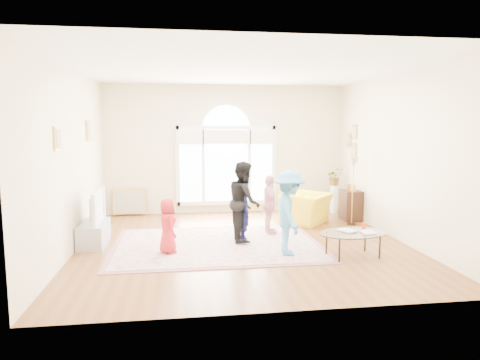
{
  "coord_description": "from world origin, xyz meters",
  "views": [
    {
      "loc": [
        -1.11,
        -7.72,
        2.19
      ],
      "look_at": [
        -0.02,
        0.3,
        1.17
      ],
      "focal_mm": 32.0,
      "sensor_mm": 36.0,
      "label": 1
    }
  ],
  "objects": [
    {
      "name": "television",
      "position": [
        -2.74,
        0.3,
        0.72
      ],
      "size": [
        0.17,
        1.04,
        0.6
      ],
      "color": "black",
      "rests_on": "tv_console"
    },
    {
      "name": "child_pink",
      "position": [
        0.63,
        0.62,
        0.61
      ],
      "size": [
        0.29,
        0.7,
        1.19
      ],
      "primitive_type": "imported",
      "rotation": [
        0.0,
        0.0,
        1.57
      ],
      "color": "#F3A9B0",
      "rests_on": "area_rug"
    },
    {
      "name": "rug_border",
      "position": [
        -0.49,
        -0.01,
        0.01
      ],
      "size": [
        3.8,
        2.8,
        0.01
      ],
      "primitive_type": "cube",
      "color": "#925A60",
      "rests_on": "ground"
    },
    {
      "name": "child_red",
      "position": [
        -1.38,
        -0.44,
        0.49
      ],
      "size": [
        0.44,
        0.54,
        0.94
      ],
      "primitive_type": "imported",
      "rotation": [
        0.0,
        0.0,
        1.92
      ],
      "color": "red",
      "rests_on": "area_rug"
    },
    {
      "name": "area_rug",
      "position": [
        -0.49,
        -0.01,
        0.01
      ],
      "size": [
        3.6,
        2.6,
        0.02
      ],
      "primitive_type": "cube",
      "color": "beige",
      "rests_on": "ground"
    },
    {
      "name": "child_navy",
      "position": [
        0.03,
        0.13,
        0.58
      ],
      "size": [
        0.29,
        0.42,
        1.12
      ],
      "primitive_type": "imported",
      "rotation": [
        0.0,
        0.0,
        1.62
      ],
      "color": "black",
      "rests_on": "area_rug"
    },
    {
      "name": "side_cabinet",
      "position": [
        2.78,
        1.66,
        0.35
      ],
      "size": [
        0.4,
        0.5,
        0.7
      ],
      "primitive_type": "cube",
      "color": "black",
      "rests_on": "ground"
    },
    {
      "name": "child_blue",
      "position": [
        0.67,
        -0.81,
        0.74
      ],
      "size": [
        0.6,
        0.96,
        1.43
      ],
      "primitive_type": "imported",
      "rotation": [
        0.0,
        0.0,
        1.49
      ],
      "color": "#4B9ACC",
      "rests_on": "area_rug"
    },
    {
      "name": "floor_lamp",
      "position": [
        2.62,
        1.21,
        1.28
      ],
      "size": [
        0.32,
        0.32,
        1.51
      ],
      "color": "black",
      "rests_on": "ground"
    },
    {
      "name": "coffee_table",
      "position": [
        1.71,
        -1.05,
        0.4
      ],
      "size": [
        1.29,
        0.94,
        0.54
      ],
      "rotation": [
        0.0,
        0.0,
        0.16
      ],
      "color": "silver",
      "rests_on": "ground"
    },
    {
      "name": "armchair",
      "position": [
        1.66,
        1.49,
        0.34
      ],
      "size": [
        1.37,
        1.38,
        0.68
      ],
      "primitive_type": "imported",
      "rotation": [
        0.0,
        0.0,
        4.0
      ],
      "color": "yellow",
      "rests_on": "ground"
    },
    {
      "name": "child_black",
      "position": [
        0.04,
        0.17,
        0.78
      ],
      "size": [
        0.6,
        0.76,
        1.51
      ],
      "primitive_type": "imported",
      "rotation": [
        0.0,
        0.0,
        1.53
      ],
      "color": "black",
      "rests_on": "area_rug"
    },
    {
      "name": "leaning_picture",
      "position": [
        -2.4,
        2.9,
        0.0
      ],
      "size": [
        0.8,
        0.14,
        0.62
      ],
      "primitive_type": "cube",
      "rotation": [
        -0.14,
        0.0,
        0.0
      ],
      "color": "tan",
      "rests_on": "ground"
    },
    {
      "name": "ground",
      "position": [
        0.0,
        0.0,
        0.0
      ],
      "size": [
        6.0,
        6.0,
        0.0
      ],
      "primitive_type": "plane",
      "color": "brown",
      "rests_on": "ground"
    },
    {
      "name": "room_shell",
      "position": [
        0.01,
        2.83,
        1.57
      ],
      "size": [
        6.0,
        6.0,
        6.0
      ],
      "color": "beige",
      "rests_on": "ground"
    },
    {
      "name": "tv_console",
      "position": [
        -2.75,
        0.3,
        0.21
      ],
      "size": [
        0.45,
        1.0,
        0.42
      ],
      "primitive_type": "cube",
      "color": "#9B9DA4",
      "rests_on": "ground"
    },
    {
      "name": "plant_pedestal",
      "position": [
        2.7,
        2.55,
        0.35
      ],
      "size": [
        0.2,
        0.2,
        0.7
      ],
      "primitive_type": "cylinder",
      "color": "white",
      "rests_on": "ground"
    },
    {
      "name": "potted_plant",
      "position": [
        2.7,
        2.55,
        0.92
      ],
      "size": [
        0.4,
        0.35,
        0.44
      ],
      "primitive_type": "imported",
      "rotation": [
        0.0,
        0.0,
        0.01
      ],
      "color": "#33722D",
      "rests_on": "plant_pedestal"
    }
  ]
}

